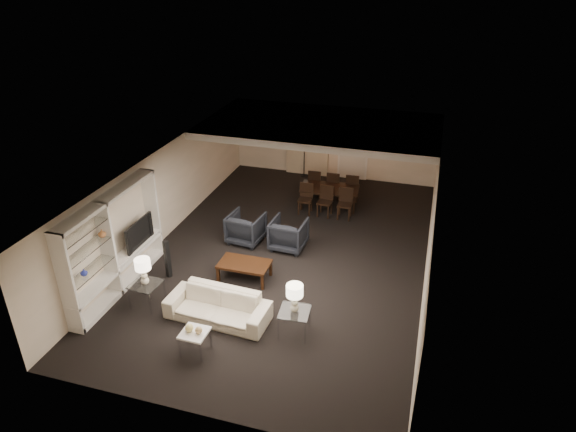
# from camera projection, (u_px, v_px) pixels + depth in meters

# --- Properties ---
(floor) EXTENTS (11.00, 11.00, 0.00)m
(floor) POSITION_uv_depth(u_px,v_px,m) (288.00, 253.00, 13.46)
(floor) COLOR black
(floor) RESTS_ON ground
(ceiling) EXTENTS (7.00, 11.00, 0.02)m
(ceiling) POSITION_uv_depth(u_px,v_px,m) (288.00, 164.00, 12.32)
(ceiling) COLOR silver
(ceiling) RESTS_ON ground
(wall_back) EXTENTS (7.00, 0.02, 2.50)m
(wall_back) POSITION_uv_depth(u_px,v_px,m) (334.00, 142.00, 17.58)
(wall_back) COLOR beige
(wall_back) RESTS_ON ground
(wall_front) EXTENTS (7.00, 0.02, 2.50)m
(wall_front) POSITION_uv_depth(u_px,v_px,m) (190.00, 358.00, 8.20)
(wall_front) COLOR beige
(wall_front) RESTS_ON ground
(wall_left) EXTENTS (0.02, 11.00, 2.50)m
(wall_left) POSITION_uv_depth(u_px,v_px,m) (163.00, 194.00, 13.77)
(wall_left) COLOR beige
(wall_left) RESTS_ON ground
(wall_right) EXTENTS (0.02, 11.00, 2.50)m
(wall_right) POSITION_uv_depth(u_px,v_px,m) (431.00, 230.00, 12.00)
(wall_right) COLOR beige
(wall_right) RESTS_ON ground
(ceiling_soffit) EXTENTS (7.00, 4.00, 0.20)m
(ceiling_soffit) POSITION_uv_depth(u_px,v_px,m) (321.00, 126.00, 15.35)
(ceiling_soffit) COLOR silver
(ceiling_soffit) RESTS_ON ceiling
(curtains) EXTENTS (1.50, 0.12, 2.40)m
(curtains) POSITION_uv_depth(u_px,v_px,m) (308.00, 142.00, 17.76)
(curtains) COLOR beige
(curtains) RESTS_ON wall_back
(door) EXTENTS (0.90, 0.05, 2.10)m
(door) POSITION_uv_depth(u_px,v_px,m) (353.00, 150.00, 17.47)
(door) COLOR silver
(door) RESTS_ON wall_back
(painting) EXTENTS (0.95, 0.04, 0.65)m
(painting) POSITION_uv_depth(u_px,v_px,m) (396.00, 139.00, 16.88)
(painting) COLOR #142D38
(painting) RESTS_ON wall_back
(media_unit) EXTENTS (0.38, 3.40, 2.35)m
(media_unit) POSITION_uv_depth(u_px,v_px,m) (114.00, 245.00, 11.54)
(media_unit) COLOR white
(media_unit) RESTS_ON wall_left
(pendant_light) EXTENTS (0.52, 0.52, 0.24)m
(pendant_light) POSITION_uv_depth(u_px,v_px,m) (330.00, 142.00, 15.49)
(pendant_light) COLOR #D8591E
(pendant_light) RESTS_ON ceiling_soffit
(sofa) EXTENTS (2.27, 1.00, 0.65)m
(sofa) POSITION_uv_depth(u_px,v_px,m) (218.00, 306.00, 10.92)
(sofa) COLOR beige
(sofa) RESTS_ON floor
(coffee_table) EXTENTS (1.22, 0.71, 0.44)m
(coffee_table) POSITION_uv_depth(u_px,v_px,m) (245.00, 271.00, 12.33)
(coffee_table) COLOR black
(coffee_table) RESTS_ON floor
(armchair_left) EXTENTS (0.97, 0.99, 0.82)m
(armchair_left) POSITION_uv_depth(u_px,v_px,m) (246.00, 228.00, 13.84)
(armchair_left) COLOR black
(armchair_left) RESTS_ON floor
(armchair_right) EXTENTS (0.93, 0.96, 0.82)m
(armchair_right) POSITION_uv_depth(u_px,v_px,m) (289.00, 234.00, 13.54)
(armchair_right) COLOR black
(armchair_right) RESTS_ON floor
(side_table_left) EXTENTS (0.66, 0.66, 0.57)m
(side_table_left) POSITION_uv_depth(u_px,v_px,m) (147.00, 294.00, 11.36)
(side_table_left) COLOR white
(side_table_left) RESTS_ON floor
(side_table_right) EXTENTS (0.66, 0.66, 0.57)m
(side_table_right) POSITION_uv_depth(u_px,v_px,m) (294.00, 322.00, 10.50)
(side_table_right) COLOR white
(side_table_right) RESTS_ON floor
(table_lamp_left) EXTENTS (0.38, 0.38, 0.63)m
(table_lamp_left) POSITION_uv_depth(u_px,v_px,m) (144.00, 272.00, 11.09)
(table_lamp_left) COLOR beige
(table_lamp_left) RESTS_ON side_table_left
(table_lamp_right) EXTENTS (0.37, 0.37, 0.63)m
(table_lamp_right) POSITION_uv_depth(u_px,v_px,m) (295.00, 298.00, 10.23)
(table_lamp_right) COLOR beige
(table_lamp_right) RESTS_ON side_table_right
(marble_table) EXTENTS (0.52, 0.52, 0.51)m
(marble_table) POSITION_uv_depth(u_px,v_px,m) (195.00, 342.00, 10.01)
(marble_table) COLOR white
(marble_table) RESTS_ON floor
(gold_gourd_a) EXTENTS (0.16, 0.16, 0.16)m
(gold_gourd_a) POSITION_uv_depth(u_px,v_px,m) (189.00, 328.00, 9.88)
(gold_gourd_a) COLOR #F2E180
(gold_gourd_a) RESTS_ON marble_table
(gold_gourd_b) EXTENTS (0.14, 0.14, 0.14)m
(gold_gourd_b) POSITION_uv_depth(u_px,v_px,m) (199.00, 330.00, 9.84)
(gold_gourd_b) COLOR tan
(gold_gourd_b) RESTS_ON marble_table
(television) EXTENTS (1.11, 0.15, 0.64)m
(television) POSITION_uv_depth(u_px,v_px,m) (135.00, 232.00, 12.26)
(television) COLOR black
(television) RESTS_ON media_unit
(vase_blue) EXTENTS (0.15, 0.15, 0.15)m
(vase_blue) POSITION_uv_depth(u_px,v_px,m) (84.00, 272.00, 10.61)
(vase_blue) COLOR #2937B5
(vase_blue) RESTS_ON media_unit
(vase_amber) EXTENTS (0.17, 0.17, 0.18)m
(vase_amber) POSITION_uv_depth(u_px,v_px,m) (102.00, 233.00, 11.03)
(vase_amber) COLOR #C07640
(vase_amber) RESTS_ON media_unit
(floor_speaker) EXTENTS (0.14, 0.14, 0.99)m
(floor_speaker) POSITION_uv_depth(u_px,v_px,m) (167.00, 259.00, 12.28)
(floor_speaker) COLOR black
(floor_speaker) RESTS_ON floor
(dining_table) EXTENTS (1.84, 1.14, 0.62)m
(dining_table) POSITION_uv_depth(u_px,v_px,m) (329.00, 197.00, 15.81)
(dining_table) COLOR black
(dining_table) RESTS_ON floor
(chair_nl) EXTENTS (0.45, 0.45, 0.92)m
(chair_nl) POSITION_uv_depth(u_px,v_px,m) (305.00, 199.00, 15.33)
(chair_nl) COLOR black
(chair_nl) RESTS_ON floor
(chair_nm) EXTENTS (0.46, 0.46, 0.92)m
(chair_nm) POSITION_uv_depth(u_px,v_px,m) (325.00, 202.00, 15.18)
(chair_nm) COLOR black
(chair_nm) RESTS_ON floor
(chair_nr) EXTENTS (0.44, 0.44, 0.92)m
(chair_nr) POSITION_uv_depth(u_px,v_px,m) (345.00, 204.00, 15.03)
(chair_nr) COLOR black
(chair_nr) RESTS_ON floor
(chair_fl) EXTENTS (0.44, 0.44, 0.92)m
(chair_fl) POSITION_uv_depth(u_px,v_px,m) (315.00, 183.00, 16.44)
(chair_fl) COLOR black
(chair_fl) RESTS_ON floor
(chair_fm) EXTENTS (0.43, 0.43, 0.92)m
(chair_fm) POSITION_uv_depth(u_px,v_px,m) (334.00, 185.00, 16.29)
(chair_fm) COLOR black
(chair_fm) RESTS_ON floor
(chair_fr) EXTENTS (0.45, 0.45, 0.92)m
(chair_fr) POSITION_uv_depth(u_px,v_px,m) (353.00, 187.00, 16.14)
(chair_fr) COLOR black
(chair_fr) RESTS_ON floor
(floor_lamp) EXTENTS (0.29, 0.29, 1.56)m
(floor_lamp) POSITION_uv_depth(u_px,v_px,m) (304.00, 155.00, 17.78)
(floor_lamp) COLOR black
(floor_lamp) RESTS_ON floor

